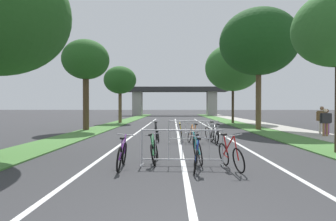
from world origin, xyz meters
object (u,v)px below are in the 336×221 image
object	(u,v)px
pedestrian_pushing_bike	(325,120)
tree_right_maple_mid	(233,68)
crowd_barrier_second	(193,132)
bicycle_black_9	(157,134)
tree_left_pine_far	(120,80)
pedestrian_in_red_jacket	(322,118)
bicycle_green_5	(154,151)
pedestrian_strolling	(327,120)
bicycle_yellow_4	(181,134)
bicycle_silver_8	(215,136)
bicycle_teal_2	(197,150)
bicycle_red_6	(230,155)
bicycle_orange_0	(193,136)
crowd_barrier_nearest	(182,148)
bicycle_blue_1	(196,157)
bicycle_purple_3	(122,155)
tree_left_oak_mid	(86,60)
tree_right_cypress_far	(259,42)
bicycle_white_7	(211,133)

from	to	relation	value
pedestrian_pushing_bike	tree_right_maple_mid	bearing A→B (deg)	104.52
crowd_barrier_second	bicycle_black_9	size ratio (longest dim) A/B	1.50
tree_left_pine_far	pedestrian_in_red_jacket	world-z (taller)	tree_left_pine_far
bicycle_green_5	pedestrian_strolling	bearing A→B (deg)	41.50
bicycle_yellow_4	pedestrian_in_red_jacket	distance (m)	9.22
bicycle_silver_8	pedestrian_strolling	size ratio (longest dim) A/B	1.09
bicycle_teal_2	tree_right_maple_mid	bearing A→B (deg)	71.84
bicycle_yellow_4	pedestrian_in_red_jacket	world-z (taller)	pedestrian_in_red_jacket
tree_left_pine_far	pedestrian_strolling	bearing A→B (deg)	-40.82
tree_right_maple_mid	bicycle_red_6	bearing A→B (deg)	-102.10
bicycle_orange_0	bicycle_silver_8	world-z (taller)	bicycle_orange_0
crowd_barrier_nearest	bicycle_blue_1	world-z (taller)	crowd_barrier_nearest
bicycle_black_9	crowd_barrier_second	bearing A→B (deg)	-24.96
bicycle_purple_3	bicycle_yellow_4	xyz separation A→B (m)	(1.83, 6.13, 0.00)
tree_right_maple_mid	pedestrian_pushing_bike	size ratio (longest dim) A/B	5.09
bicycle_purple_3	pedestrian_in_red_jacket	xyz separation A→B (m)	(10.41, 9.43, 0.69)
crowd_barrier_second	bicycle_silver_8	world-z (taller)	crowd_barrier_second
crowd_barrier_second	bicycle_purple_3	size ratio (longest dim) A/B	1.47
pedestrian_pushing_bike	bicycle_blue_1	bearing A→B (deg)	-128.97
crowd_barrier_nearest	tree_right_maple_mid	bearing A→B (deg)	74.30
tree_left_oak_mid	bicycle_silver_8	distance (m)	11.86
bicycle_silver_8	tree_left_oak_mid	bearing A→B (deg)	136.34
crowd_barrier_nearest	pedestrian_in_red_jacket	world-z (taller)	pedestrian_in_red_jacket
tree_right_maple_mid	tree_right_cypress_far	bearing A→B (deg)	-89.06
crowd_barrier_second	bicycle_blue_1	xyz separation A→B (m)	(-0.35, -5.86, -0.16)
tree_left_pine_far	pedestrian_in_red_jacket	distance (m)	19.20
bicycle_yellow_4	bicycle_white_7	world-z (taller)	bicycle_white_7
crowd_barrier_second	bicycle_teal_2	world-z (taller)	crowd_barrier_second
tree_left_oak_mid	bicycle_red_6	distance (m)	15.51
tree_right_cypress_far	pedestrian_strolling	world-z (taller)	tree_right_cypress_far
bicycle_red_6	bicycle_silver_8	distance (m)	5.39
bicycle_blue_1	bicycle_white_7	bearing A→B (deg)	83.47
bicycle_black_9	tree_right_maple_mid	bearing A→B (deg)	56.32
bicycle_silver_8	pedestrian_in_red_jacket	xyz separation A→B (m)	(7.06, 4.11, 0.70)
bicycle_yellow_4	tree_left_oak_mid	bearing A→B (deg)	137.91
tree_left_pine_far	crowd_barrier_second	size ratio (longest dim) A/B	2.46
bicycle_white_7	pedestrian_pushing_bike	distance (m)	6.80
tree_left_oak_mid	tree_right_cypress_far	distance (m)	12.66
bicycle_white_7	bicycle_silver_8	bearing A→B (deg)	-100.97
tree_left_oak_mid	bicycle_yellow_4	xyz separation A→B (m)	(6.69, -6.35, -4.67)
bicycle_blue_1	pedestrian_in_red_jacket	distance (m)	12.75
bicycle_teal_2	bicycle_yellow_4	xyz separation A→B (m)	(-0.33, 5.27, -0.01)
tree_right_maple_mid	bicycle_teal_2	distance (m)	21.86
pedestrian_strolling	bicycle_purple_3	bearing A→B (deg)	41.67
tree_right_maple_mid	bicycle_purple_3	world-z (taller)	tree_right_maple_mid
bicycle_black_9	bicycle_yellow_4	bearing A→B (deg)	-13.12
tree_right_cypress_far	bicycle_orange_0	xyz separation A→B (m)	(-5.39, -7.92, -6.06)
bicycle_orange_0	bicycle_red_6	distance (m)	5.30
crowd_barrier_nearest	pedestrian_pushing_bike	distance (m)	11.17
tree_left_oak_mid	pedestrian_pushing_bike	distance (m)	15.91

